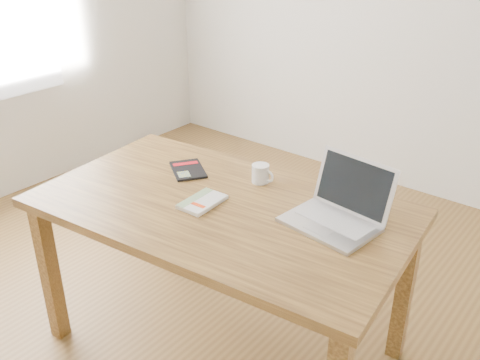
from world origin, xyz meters
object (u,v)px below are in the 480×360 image
Objects in this scene: laptop at (338,210)px; coffee_mug at (261,173)px; desk at (222,222)px; black_guidebook at (188,170)px; white_guidebook at (202,202)px.

laptop is 0.44m from coffee_mug.
laptop is at bearing 15.24° from desk.
coffee_mug is (0.01, 0.26, 0.13)m from desk.
laptop reaches higher than black_guidebook.
desk is 4.33× the size of laptop.
white_guidebook reaches higher than black_guidebook.
black_guidebook is 0.77m from laptop.
coffee_mug is (-0.43, 0.09, -0.01)m from laptop.
white_guidebook is 0.33m from black_guidebook.
coffee_mug is at bearing 175.67° from laptop.
black_guidebook is at bearing 141.62° from white_guidebook.
coffee_mug reaches higher than desk.
black_guidebook is 0.35m from coffee_mug.
laptop is at bearing -9.17° from coffee_mug.
coffee_mug reaches higher than black_guidebook.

